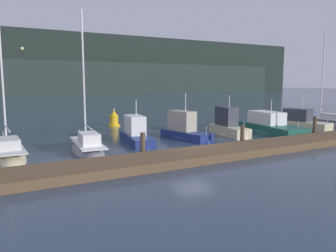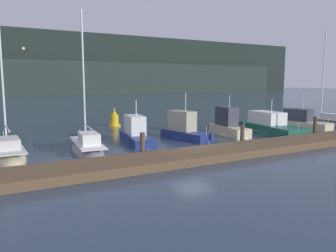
{
  "view_description": "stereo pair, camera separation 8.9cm",
  "coord_description": "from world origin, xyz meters",
  "px_view_note": "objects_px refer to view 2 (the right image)",
  "views": [
    {
      "loc": [
        -11.33,
        -17.2,
        4.36
      ],
      "look_at": [
        0.0,
        3.37,
        1.2
      ],
      "focal_mm": 35.0,
      "sensor_mm": 36.0,
      "label": 1
    },
    {
      "loc": [
        -11.25,
        -17.24,
        4.36
      ],
      "look_at": [
        0.0,
        3.37,
        1.2
      ],
      "focal_mm": 35.0,
      "sensor_mm": 36.0,
      "label": 2
    }
  ],
  "objects_px": {
    "motorboat_berth_8": "(271,129)",
    "channel_buoy": "(115,120)",
    "motorboat_berth_9": "(302,125)",
    "sailboat_berth_4": "(87,150)",
    "sailboat_berth_10": "(325,124)",
    "motorboat_berth_5": "(136,138)",
    "motorboat_berth_7": "(229,130)",
    "sailboat_berth_3": "(8,156)",
    "motorboat_berth_6": "(185,134)"
  },
  "relations": [
    {
      "from": "motorboat_berth_8",
      "to": "channel_buoy",
      "type": "bearing_deg",
      "value": 135.03
    },
    {
      "from": "motorboat_berth_5",
      "to": "channel_buoy",
      "type": "bearing_deg",
      "value": 79.99
    },
    {
      "from": "motorboat_berth_9",
      "to": "motorboat_berth_5",
      "type": "bearing_deg",
      "value": 176.61
    },
    {
      "from": "motorboat_berth_6",
      "to": "motorboat_berth_9",
      "type": "bearing_deg",
      "value": -3.06
    },
    {
      "from": "sailboat_berth_10",
      "to": "motorboat_berth_6",
      "type": "bearing_deg",
      "value": -179.64
    },
    {
      "from": "sailboat_berth_4",
      "to": "channel_buoy",
      "type": "distance_m",
      "value": 12.19
    },
    {
      "from": "motorboat_berth_6",
      "to": "motorboat_berth_9",
      "type": "relative_size",
      "value": 0.91
    },
    {
      "from": "sailboat_berth_3",
      "to": "motorboat_berth_7",
      "type": "relative_size",
      "value": 2.0
    },
    {
      "from": "sailboat_berth_4",
      "to": "motorboat_berth_8",
      "type": "height_order",
      "value": "sailboat_berth_4"
    },
    {
      "from": "sailboat_berth_4",
      "to": "motorboat_berth_7",
      "type": "bearing_deg",
      "value": 4.98
    },
    {
      "from": "motorboat_berth_5",
      "to": "motorboat_berth_8",
      "type": "height_order",
      "value": "motorboat_berth_5"
    },
    {
      "from": "channel_buoy",
      "to": "sailboat_berth_3",
      "type": "bearing_deg",
      "value": -134.54
    },
    {
      "from": "motorboat_berth_9",
      "to": "sailboat_berth_4",
      "type": "bearing_deg",
      "value": -178.66
    },
    {
      "from": "motorboat_berth_8",
      "to": "motorboat_berth_6",
      "type": "bearing_deg",
      "value": 174.27
    },
    {
      "from": "motorboat_berth_5",
      "to": "sailboat_berth_10",
      "type": "distance_m",
      "value": 20.73
    },
    {
      "from": "sailboat_berth_3",
      "to": "motorboat_berth_6",
      "type": "height_order",
      "value": "sailboat_berth_3"
    },
    {
      "from": "motorboat_berth_7",
      "to": "channel_buoy",
      "type": "distance_m",
      "value": 11.71
    },
    {
      "from": "channel_buoy",
      "to": "sailboat_berth_10",
      "type": "bearing_deg",
      "value": -26.67
    },
    {
      "from": "sailboat_berth_10",
      "to": "channel_buoy",
      "type": "height_order",
      "value": "sailboat_berth_10"
    },
    {
      "from": "sailboat_berth_3",
      "to": "motorboat_berth_5",
      "type": "bearing_deg",
      "value": 5.73
    },
    {
      "from": "motorboat_berth_6",
      "to": "motorboat_berth_8",
      "type": "xyz_separation_m",
      "value": [
        8.22,
        -0.82,
        -0.08
      ]
    },
    {
      "from": "sailboat_berth_3",
      "to": "motorboat_berth_7",
      "type": "height_order",
      "value": "sailboat_berth_3"
    },
    {
      "from": "motorboat_berth_6",
      "to": "channel_buoy",
      "type": "xyz_separation_m",
      "value": [
        -2.3,
        9.68,
        0.28
      ]
    },
    {
      "from": "motorboat_berth_7",
      "to": "motorboat_berth_9",
      "type": "bearing_deg",
      "value": -4.02
    },
    {
      "from": "sailboat_berth_4",
      "to": "motorboat_berth_9",
      "type": "height_order",
      "value": "sailboat_berth_4"
    },
    {
      "from": "channel_buoy",
      "to": "motorboat_berth_5",
      "type": "bearing_deg",
      "value": -100.01
    },
    {
      "from": "channel_buoy",
      "to": "motorboat_berth_8",
      "type": "bearing_deg",
      "value": -44.97
    },
    {
      "from": "motorboat_berth_8",
      "to": "sailboat_berth_10",
      "type": "height_order",
      "value": "sailboat_berth_10"
    },
    {
      "from": "sailboat_berth_3",
      "to": "motorboat_berth_9",
      "type": "relative_size",
      "value": 1.75
    },
    {
      "from": "sailboat_berth_3",
      "to": "motorboat_berth_7",
      "type": "distance_m",
      "value": 16.53
    },
    {
      "from": "motorboat_berth_6",
      "to": "motorboat_berth_9",
      "type": "height_order",
      "value": "motorboat_berth_6"
    },
    {
      "from": "sailboat_berth_4",
      "to": "sailboat_berth_10",
      "type": "relative_size",
      "value": 0.91
    },
    {
      "from": "motorboat_berth_5",
      "to": "sailboat_berth_3",
      "type": "bearing_deg",
      "value": -174.27
    },
    {
      "from": "motorboat_berth_5",
      "to": "channel_buoy",
      "type": "height_order",
      "value": "motorboat_berth_5"
    },
    {
      "from": "motorboat_berth_5",
      "to": "motorboat_berth_9",
      "type": "bearing_deg",
      "value": -3.39
    },
    {
      "from": "sailboat_berth_3",
      "to": "motorboat_berth_9",
      "type": "xyz_separation_m",
      "value": [
        24.73,
        -0.12,
        0.22
      ]
    },
    {
      "from": "channel_buoy",
      "to": "motorboat_berth_9",
      "type": "bearing_deg",
      "value": -35.18
    },
    {
      "from": "motorboat_berth_5",
      "to": "motorboat_berth_9",
      "type": "height_order",
      "value": "motorboat_berth_9"
    },
    {
      "from": "motorboat_berth_7",
      "to": "motorboat_berth_5",
      "type": "bearing_deg",
      "value": 177.25
    },
    {
      "from": "motorboat_berth_7",
      "to": "channel_buoy",
      "type": "relative_size",
      "value": 2.82
    },
    {
      "from": "sailboat_berth_4",
      "to": "motorboat_berth_5",
      "type": "distance_m",
      "value": 4.21
    },
    {
      "from": "sailboat_berth_10",
      "to": "channel_buoy",
      "type": "xyz_separation_m",
      "value": [
        -19.08,
        9.58,
        0.5
      ]
    },
    {
      "from": "motorboat_berth_6",
      "to": "motorboat_berth_8",
      "type": "height_order",
      "value": "motorboat_berth_6"
    },
    {
      "from": "motorboat_berth_5",
      "to": "channel_buoy",
      "type": "xyz_separation_m",
      "value": [
        1.66,
        9.38,
        0.28
      ]
    },
    {
      "from": "motorboat_berth_5",
      "to": "motorboat_berth_6",
      "type": "bearing_deg",
      "value": -4.43
    },
    {
      "from": "motorboat_berth_8",
      "to": "channel_buoy",
      "type": "height_order",
      "value": "motorboat_berth_8"
    },
    {
      "from": "motorboat_berth_8",
      "to": "sailboat_berth_10",
      "type": "distance_m",
      "value": 8.61
    },
    {
      "from": "sailboat_berth_3",
      "to": "sailboat_berth_10",
      "type": "height_order",
      "value": "sailboat_berth_10"
    },
    {
      "from": "sailboat_berth_4",
      "to": "motorboat_berth_7",
      "type": "height_order",
      "value": "sailboat_berth_4"
    },
    {
      "from": "motorboat_berth_6",
      "to": "motorboat_berth_7",
      "type": "height_order",
      "value": "motorboat_berth_6"
    }
  ]
}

